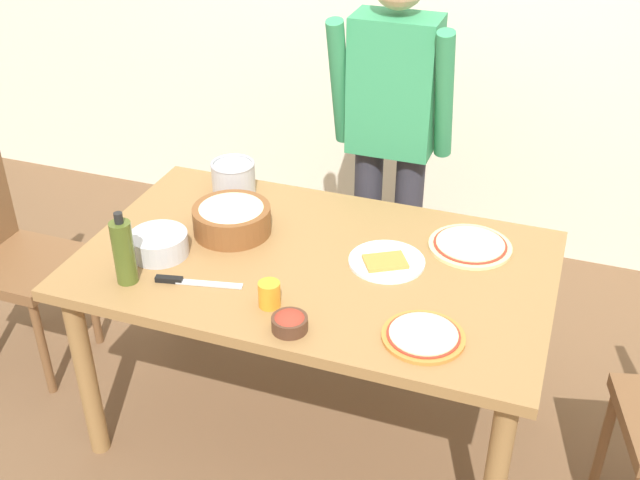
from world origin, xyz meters
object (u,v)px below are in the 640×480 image
plate_with_slice (386,261)px  steel_pot (233,177)px  mixing_bowl_steel (159,244)px  dining_table (315,282)px  small_sauce_bowl (290,322)px  popcorn_bowl (232,217)px  pizza_cooked_on_tray (423,336)px  chair_wooden_left (4,249)px  pizza_raw_on_board (470,245)px  chef_knife (188,281)px  cup_orange (269,294)px  olive_oil_bottle (124,252)px  person_cook (392,129)px

plate_with_slice → steel_pot: steel_pot is taller
mixing_bowl_steel → steel_pot: 0.50m
dining_table → small_sauce_bowl: small_sauce_bowl is taller
dining_table → small_sauce_bowl: size_ratio=14.55×
steel_pot → popcorn_bowl: bearing=-66.1°
pizza_cooked_on_tray → small_sauce_bowl: small_sauce_bowl is taller
chair_wooden_left → pizza_raw_on_board: chair_wooden_left is taller
plate_with_slice → chef_knife: bearing=-150.2°
popcorn_bowl → cup_orange: popcorn_bowl is taller
plate_with_slice → pizza_cooked_on_tray: bearing=-59.1°
popcorn_bowl → small_sauce_bowl: bearing=-48.7°
chair_wooden_left → steel_pot: size_ratio=5.48×
cup_orange → chef_knife: size_ratio=0.29×
chair_wooden_left → chef_knife: chair_wooden_left is taller
plate_with_slice → olive_oil_bottle: (-0.77, -0.38, 0.11)m
person_cook → small_sauce_bowl: bearing=-89.9°
pizza_raw_on_board → cup_orange: 0.76m
pizza_cooked_on_tray → chef_knife: pizza_cooked_on_tray is taller
popcorn_bowl → small_sauce_bowl: size_ratio=2.55×
chair_wooden_left → pizza_cooked_on_tray: bearing=-8.5°
dining_table → chef_knife: 0.45m
pizza_raw_on_board → plate_with_slice: size_ratio=1.12×
pizza_raw_on_board → cup_orange: cup_orange is taller
olive_oil_bottle → cup_orange: 0.50m
person_cook → small_sauce_bowl: 1.15m
chair_wooden_left → small_sauce_bowl: chair_wooden_left is taller
plate_with_slice → steel_pot: size_ratio=1.50×
person_cook → mixing_bowl_steel: bearing=-122.5°
person_cook → olive_oil_bottle: size_ratio=6.33×
person_cook → cup_orange: (-0.10, -1.05, -0.14)m
plate_with_slice → popcorn_bowl: size_ratio=0.93×
olive_oil_bottle → cup_orange: size_ratio=3.01×
dining_table → steel_pot: bearing=143.1°
pizza_cooked_on_tray → popcorn_bowl: popcorn_bowl is taller
popcorn_bowl → plate_with_slice: bearing=-1.4°
chair_wooden_left → cup_orange: (1.28, -0.26, 0.26)m
steel_pot → cup_orange: 0.77m
small_sauce_bowl → pizza_raw_on_board: bearing=56.4°
steel_pot → cup_orange: steel_pot is taller
cup_orange → chef_knife: bearing=175.8°
pizza_cooked_on_tray → small_sauce_bowl: size_ratio=2.26×
pizza_cooked_on_tray → chef_knife: bearing=178.5°
popcorn_bowl → cup_orange: (0.30, -0.37, -0.02)m
plate_with_slice → mixing_bowl_steel: bearing=-164.8°
chair_wooden_left → steel_pot: chair_wooden_left is taller
pizza_cooked_on_tray → cup_orange: bearing=-179.8°
dining_table → mixing_bowl_steel: mixing_bowl_steel is taller
small_sauce_bowl → chef_knife: 0.42m
chair_wooden_left → plate_with_slice: 1.58m
dining_table → mixing_bowl_steel: 0.55m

